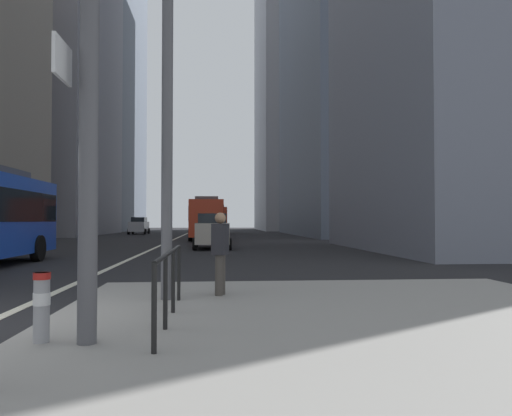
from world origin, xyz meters
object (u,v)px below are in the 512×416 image
Objects in this scene: city_bus_red_distant at (217,218)px; car_oncoming_mid at (139,226)px; street_lamp_post at (168,15)px; car_receding_near at (212,231)px; bollard_right at (42,303)px; city_bus_red_receding at (207,217)px; pedestrian_waiting at (220,250)px.

city_bus_red_distant reaches higher than car_oncoming_mid.
street_lamp_post is (7.94, -47.84, 4.29)m from car_oncoming_mid.
bollard_right is at bearing -94.84° from car_receding_near.
city_bus_red_receding is at bearing 89.72° from street_lamp_post.
street_lamp_post reaches higher than bollard_right.
pedestrian_waiting is at bearing -89.04° from car_receding_near.
city_bus_red_distant reaches higher than bollard_right.
city_bus_red_receding is 34.72m from bollard_right.
city_bus_red_receding is 1.45× the size of street_lamp_post.
city_bus_red_distant reaches higher than car_receding_near.
city_bus_red_distant is 54.13m from bollard_right.
street_lamp_post reaches higher than pedestrian_waiting.
city_bus_red_distant reaches higher than pedestrian_waiting.
city_bus_red_distant is 50.69m from pedestrian_waiting.
street_lamp_post is at bearing -92.09° from car_receding_near.
pedestrian_waiting is at bearing 23.49° from street_lamp_post.
car_receding_near is at bearing -90.61° from city_bus_red_distant.
pedestrian_waiting is (2.10, 3.39, 0.41)m from bollard_right.
street_lamp_post reaches higher than car_oncoming_mid.
car_oncoming_mid is at bearing 116.66° from city_bus_red_receding.
city_bus_red_distant is 2.64× the size of car_oncoming_mid.
city_bus_red_receding is 31.89m from street_lamp_post.
street_lamp_post is (-0.66, -18.24, 4.29)m from car_receding_near.
city_bus_red_receding is 2.60× the size of car_receding_near.
city_bus_red_receding is 13.50m from car_receding_near.
city_bus_red_receding is at bearing -92.54° from city_bus_red_distant.
city_bus_red_distant is 7.02× the size of pedestrian_waiting.
street_lamp_post is at bearing -90.28° from city_bus_red_receding.
bollard_right is at bearing -92.27° from city_bus_red_distant.
pedestrian_waiting is at bearing -88.52° from city_bus_red_receding.
car_receding_near is 21.29m from bollard_right.
bollard_right is at bearing -92.13° from city_bus_red_receding.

